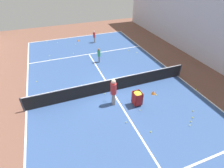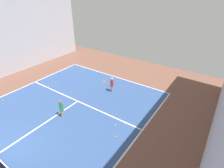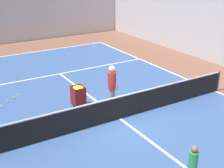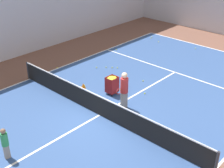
{
  "view_description": "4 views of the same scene",
  "coord_description": "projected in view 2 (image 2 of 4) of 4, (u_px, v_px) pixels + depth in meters",
  "views": [
    {
      "loc": [
        3.37,
        8.89,
        7.28
      ],
      "look_at": [
        0.0,
        0.0,
        0.59
      ],
      "focal_mm": 28.0,
      "sensor_mm": 36.0,
      "label": 1
    },
    {
      "loc": [
        -8.46,
        1.37,
        7.65
      ],
      "look_at": [
        -1.33,
        -8.92,
        0.7
      ],
      "focal_mm": 28.0,
      "sensor_mm": 36.0,
      "label": 2
    },
    {
      "loc": [
        -5.98,
        -9.25,
        5.83
      ],
      "look_at": [
        0.38,
        1.24,
        1.0
      ],
      "focal_mm": 50.0,
      "sensor_mm": 36.0,
      "label": 3
    },
    {
      "loc": [
        8.46,
        -8.35,
        7.65
      ],
      "look_at": [
        -0.93,
        1.83,
        0.56
      ],
      "focal_mm": 50.0,
      "sensor_mm": 36.0,
      "label": 4
    }
  ],
  "objects": [
    {
      "name": "line_service_near",
      "position": [
        78.0,
        101.0,
        13.38
      ],
      "size": [
        10.9,
        0.1,
        0.0
      ],
      "primitive_type": "cube",
      "color": "white",
      "rests_on": "ground"
    },
    {
      "name": "tennis_ball_24",
      "position": [
        55.0,
        90.0,
        14.7
      ],
      "size": [
        0.07,
        0.07,
        0.07
      ],
      "primitive_type": "sphere",
      "color": "yellow",
      "rests_on": "ground"
    },
    {
      "name": "child_midcourt",
      "position": [
        61.0,
        108.0,
        11.45
      ],
      "size": [
        0.3,
        0.3,
        1.29
      ],
      "rotation": [
        0.0,
        0.0,
        1.39
      ],
      "color": "gray",
      "rests_on": "ground"
    },
    {
      "name": "tennis_ball_19",
      "position": [
        94.0,
        83.0,
        15.77
      ],
      "size": [
        0.07,
        0.07,
        0.07
      ],
      "primitive_type": "sphere",
      "color": "yellow",
      "rests_on": "ground"
    },
    {
      "name": "tennis_ball_27",
      "position": [
        88.0,
        74.0,
        17.46
      ],
      "size": [
        0.07,
        0.07,
        0.07
      ],
      "primitive_type": "sphere",
      "color": "yellow",
      "rests_on": "ground"
    },
    {
      "name": "tennis_ball_4",
      "position": [
        116.0,
        125.0,
        10.99
      ],
      "size": [
        0.07,
        0.07,
        0.07
      ],
      "primitive_type": "sphere",
      "color": "yellow",
      "rests_on": "ground"
    },
    {
      "name": "tennis_ball_21",
      "position": [
        49.0,
        87.0,
        15.23
      ],
      "size": [
        0.07,
        0.07,
        0.07
      ],
      "primitive_type": "sphere",
      "color": "yellow",
      "rests_on": "ground"
    },
    {
      "name": "tennis_ball_31",
      "position": [
        115.0,
        137.0,
        10.16
      ],
      "size": [
        0.07,
        0.07,
        0.07
      ],
      "primitive_type": "sphere",
      "color": "yellow",
      "rests_on": "ground"
    },
    {
      "name": "tennis_ball_17",
      "position": [
        56.0,
        83.0,
        15.81
      ],
      "size": [
        0.07,
        0.07,
        0.07
      ],
      "primitive_type": "sphere",
      "color": "yellow",
      "rests_on": "ground"
    },
    {
      "name": "line_baseline_near",
      "position": [
        115.0,
        77.0,
        17.05
      ],
      "size": [
        10.9,
        0.1,
        0.0
      ],
      "primitive_type": "cube",
      "color": "white",
      "rests_on": "ground"
    },
    {
      "name": "tennis_ball_11",
      "position": [
        71.0,
        92.0,
        14.51
      ],
      "size": [
        0.07,
        0.07,
        0.07
      ],
      "primitive_type": "sphere",
      "color": "yellow",
      "rests_on": "ground"
    },
    {
      "name": "player_near_baseline",
      "position": [
        112.0,
        84.0,
        14.29
      ],
      "size": [
        0.31,
        0.61,
        1.28
      ],
      "rotation": [
        0.0,
        0.0,
        1.34
      ],
      "color": "gray",
      "rests_on": "ground"
    },
    {
      "name": "tennis_ball_23",
      "position": [
        3.0,
        100.0,
        13.44
      ],
      "size": [
        0.07,
        0.07,
        0.07
      ],
      "primitive_type": "sphere",
      "color": "yellow",
      "rests_on": "ground"
    },
    {
      "name": "training_cone_0",
      "position": [
        104.0,
        80.0,
        16.13
      ],
      "size": [
        0.24,
        0.24,
        0.22
      ],
      "primitive_type": "cone",
      "color": "orange",
      "rests_on": "ground"
    },
    {
      "name": "tennis_ball_3",
      "position": [
        85.0,
        69.0,
        18.48
      ],
      "size": [
        0.07,
        0.07,
        0.07
      ],
      "primitive_type": "sphere",
      "color": "yellow",
      "rests_on": "ground"
    }
  ]
}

